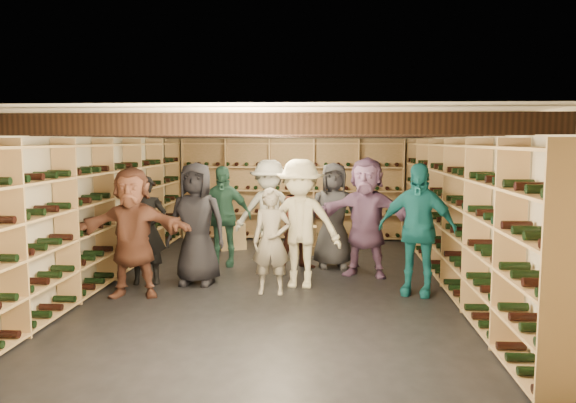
% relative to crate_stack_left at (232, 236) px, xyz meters
% --- Properties ---
extents(ground, '(8.00, 8.00, 0.00)m').
position_rel_crate_stack_left_xyz_m(ground, '(1.09, -2.57, -0.26)').
color(ground, black).
rests_on(ground, ground).
extents(walls, '(5.52, 8.02, 2.40)m').
position_rel_crate_stack_left_xyz_m(walls, '(1.09, -2.57, 0.95)').
color(walls, '#BAAE90').
rests_on(walls, ground).
extents(ceiling, '(5.50, 8.00, 0.01)m').
position_rel_crate_stack_left_xyz_m(ceiling, '(1.09, -2.57, 2.15)').
color(ceiling, beige).
rests_on(ceiling, walls).
extents(ceiling_joists, '(5.40, 7.12, 0.18)m').
position_rel_crate_stack_left_xyz_m(ceiling_joists, '(1.09, -2.57, 2.01)').
color(ceiling_joists, black).
rests_on(ceiling_joists, ground).
extents(wine_rack_left, '(0.32, 7.50, 2.15)m').
position_rel_crate_stack_left_xyz_m(wine_rack_left, '(-1.48, -2.57, 0.82)').
color(wine_rack_left, tan).
rests_on(wine_rack_left, ground).
extents(wine_rack_right, '(0.32, 7.50, 2.15)m').
position_rel_crate_stack_left_xyz_m(wine_rack_right, '(3.66, -2.57, 0.82)').
color(wine_rack_right, tan).
rests_on(wine_rack_right, ground).
extents(wine_rack_back, '(4.70, 0.30, 2.15)m').
position_rel_crate_stack_left_xyz_m(wine_rack_back, '(1.09, 1.26, 0.82)').
color(wine_rack_back, tan).
rests_on(wine_rack_back, ground).
extents(crate_stack_left, '(0.59, 0.50, 0.51)m').
position_rel_crate_stack_left_xyz_m(crate_stack_left, '(0.00, 0.00, 0.00)').
color(crate_stack_left, tan).
rests_on(crate_stack_left, ground).
extents(crate_stack_right, '(0.51, 0.34, 0.51)m').
position_rel_crate_stack_left_xyz_m(crate_stack_right, '(1.40, -0.28, 0.00)').
color(crate_stack_right, tan).
rests_on(crate_stack_right, ground).
extents(crate_loose, '(0.51, 0.34, 0.17)m').
position_rel_crate_stack_left_xyz_m(crate_loose, '(1.82, -0.35, -0.17)').
color(crate_loose, tan).
rests_on(crate_loose, ground).
extents(person_0, '(0.92, 0.64, 1.80)m').
position_rel_crate_stack_left_xyz_m(person_0, '(-0.07, -2.65, 0.65)').
color(person_0, black).
rests_on(person_0, ground).
extents(person_1, '(0.66, 0.51, 1.61)m').
position_rel_crate_stack_left_xyz_m(person_1, '(-0.81, -2.70, 0.55)').
color(person_1, black).
rests_on(person_1, ground).
extents(person_3, '(1.26, 0.81, 1.85)m').
position_rel_crate_stack_left_xyz_m(person_3, '(1.46, -2.72, 0.67)').
color(person_3, beige).
rests_on(person_3, ground).
extents(person_4, '(1.15, 0.77, 1.82)m').
position_rel_crate_stack_left_xyz_m(person_4, '(3.08, -3.00, 0.65)').
color(person_4, '#19747B').
rests_on(person_4, ground).
extents(person_5, '(1.69, 0.70, 1.77)m').
position_rel_crate_stack_left_xyz_m(person_5, '(-0.78, -3.37, 0.63)').
color(person_5, brown).
rests_on(person_5, ground).
extents(person_7, '(0.54, 0.36, 1.48)m').
position_rel_crate_stack_left_xyz_m(person_7, '(1.09, -3.12, 0.48)').
color(person_7, gray).
rests_on(person_7, ground).
extents(person_8, '(0.97, 0.88, 1.64)m').
position_rel_crate_stack_left_xyz_m(person_8, '(1.44, -1.59, 0.57)').
color(person_8, '#431E16').
rests_on(person_8, ground).
extents(person_9, '(1.17, 0.69, 1.79)m').
position_rel_crate_stack_left_xyz_m(person_9, '(0.87, -1.27, 0.64)').
color(person_9, '#B7B6A6').
rests_on(person_9, ground).
extents(person_10, '(1.00, 0.43, 1.70)m').
position_rel_crate_stack_left_xyz_m(person_10, '(0.08, -1.40, 0.59)').
color(person_10, '#234C3B').
rests_on(person_10, ground).
extents(person_11, '(1.81, 0.99, 1.86)m').
position_rel_crate_stack_left_xyz_m(person_11, '(2.46, -1.98, 0.68)').
color(person_11, slate).
rests_on(person_11, ground).
extents(person_12, '(0.91, 0.65, 1.75)m').
position_rel_crate_stack_left_xyz_m(person_12, '(1.95, -1.41, 0.62)').
color(person_12, '#36363B').
rests_on(person_12, ground).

